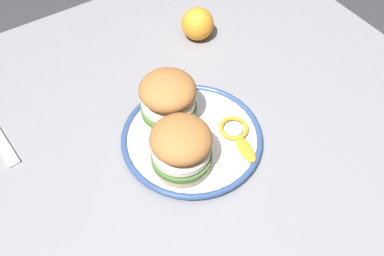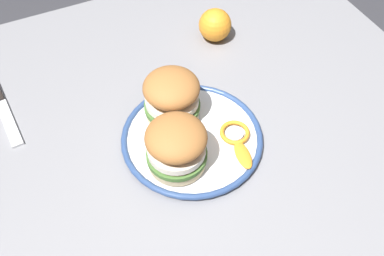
% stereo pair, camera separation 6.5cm
% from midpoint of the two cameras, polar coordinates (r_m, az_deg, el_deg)
% --- Properties ---
extents(dining_table, '(1.17, 1.04, 0.72)m').
position_cam_midpoint_polar(dining_table, '(0.89, 2.37, -7.03)').
color(dining_table, gray).
rests_on(dining_table, ground).
extents(dinner_plate, '(0.27, 0.27, 0.02)m').
position_cam_midpoint_polar(dinner_plate, '(0.82, -2.27, -1.43)').
color(dinner_plate, white).
rests_on(dinner_plate, dining_table).
extents(sandwich_half_left, '(0.14, 0.14, 0.10)m').
position_cam_midpoint_polar(sandwich_half_left, '(0.74, -3.99, -2.66)').
color(sandwich_half_left, beige).
rests_on(sandwich_half_left, dinner_plate).
extents(sandwich_half_right, '(0.14, 0.14, 0.10)m').
position_cam_midpoint_polar(sandwich_half_right, '(0.81, -5.51, 3.84)').
color(sandwich_half_right, beige).
rests_on(sandwich_half_right, dinner_plate).
extents(orange_peel_curled, '(0.07, 0.07, 0.01)m').
position_cam_midpoint_polar(orange_peel_curled, '(0.82, 3.33, -0.13)').
color(orange_peel_curled, orange).
rests_on(orange_peel_curled, dinner_plate).
extents(orange_peel_strip_long, '(0.07, 0.04, 0.01)m').
position_cam_midpoint_polar(orange_peel_strip_long, '(0.79, 4.82, -2.97)').
color(orange_peel_strip_long, orange).
rests_on(orange_peel_strip_long, dinner_plate).
extents(whole_orange, '(0.08, 0.08, 0.08)m').
position_cam_midpoint_polar(whole_orange, '(1.02, -1.15, 13.63)').
color(whole_orange, orange).
rests_on(whole_orange, dining_table).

